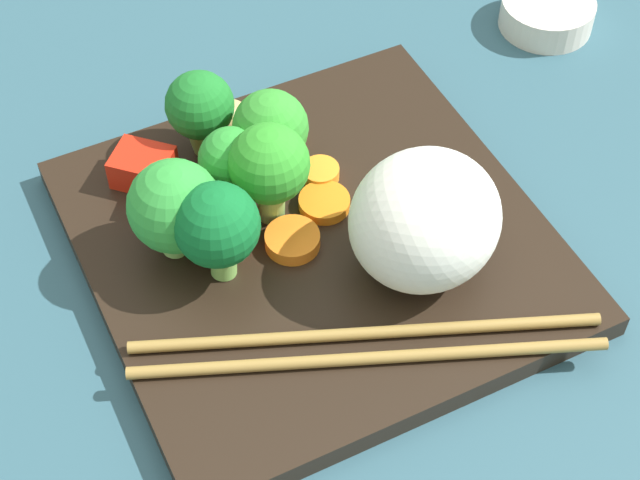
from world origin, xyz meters
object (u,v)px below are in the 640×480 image
rice_mound (425,220)px  broccoli_floret_3 (231,162)px  carrot_slice_0 (296,246)px  square_plate (315,244)px  chopstick_pair (368,346)px  sauce_cup (547,13)px

rice_mound → broccoli_floret_3: bearing=-51.7°
carrot_slice_0 → rice_mound: bearing=145.5°
square_plate → chopstick_pair: 7.69cm
carrot_slice_0 → chopstick_pair: size_ratio=0.13×
chopstick_pair → rice_mound: bearing=57.3°
broccoli_floret_3 → sauce_cup: bearing=-166.3°
square_plate → sauce_cup: 24.56cm
rice_mound → broccoli_floret_3: size_ratio=1.62×
broccoli_floret_3 → sauce_cup: 25.86cm
carrot_slice_0 → sauce_cup: size_ratio=0.48×
square_plate → carrot_slice_0: size_ratio=8.03×
rice_mound → carrot_slice_0: size_ratio=2.69×
square_plate → rice_mound: (-4.03, 4.12, 4.20)cm
square_plate → chopstick_pair: (0.92, 7.57, 1.00)cm
broccoli_floret_3 → carrot_slice_0: bearing=106.0°
broccoli_floret_3 → square_plate: bearing=121.6°
sauce_cup → carrot_slice_0: bearing=24.9°
rice_mound → sauce_cup: size_ratio=1.29×
carrot_slice_0 → chopstick_pair: 7.14cm
carrot_slice_0 → sauce_cup: bearing=-155.1°
broccoli_floret_3 → carrot_slice_0: size_ratio=1.66×
chopstick_pair → broccoli_floret_3: bearing=121.0°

